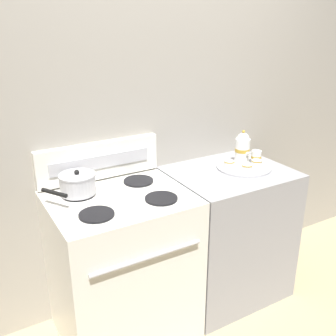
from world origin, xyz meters
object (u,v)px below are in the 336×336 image
stove (123,267)px  teapot (243,148)px  teacup_front (247,168)px  serving_tray (244,167)px  teacup_left (257,164)px  teacup_right (229,165)px  saucepan (77,184)px  creamer_jug (256,157)px

stove → teapot: teapot is taller
stove → teacup_front: size_ratio=8.95×
serving_tray → teapot: 0.12m
stove → teacup_left: size_ratio=8.95×
teacup_left → teacup_front: same height
serving_tray → teacup_left: size_ratio=3.45×
teacup_right → teacup_front: size_ratio=1.00×
teacup_right → saucepan: bearing=172.6°
saucepan → teacup_left: size_ratio=2.95×
serving_tray → teacup_left: bearing=-52.0°
stove → teacup_left: (0.92, -0.06, 0.49)m
saucepan → serving_tray: bearing=-7.5°
teapot → teacup_front: teapot is taller
saucepan → serving_tray: size_ratio=0.86×
stove → saucepan: 0.56m
serving_tray → teapot: size_ratio=1.57×
serving_tray → teacup_front: (-0.06, -0.09, 0.03)m
teacup_left → creamer_jug: bearing=50.1°
serving_tray → teacup_front: bearing=-122.7°
saucepan → stove: bearing=-36.4°
saucepan → teacup_right: bearing=-7.4°
teacup_left → teacup_front: bearing=-164.8°
stove → teapot: bearing=3.3°
teapot → teacup_right: teapot is taller
saucepan → creamer_jug: saucepan is taller
serving_tray → teacup_left: 0.08m
serving_tray → creamer_jug: 0.12m
teacup_left → teacup_right: same height
saucepan → teacup_front: saucepan is taller
creamer_jug → teapot: bearing=152.4°
stove → saucepan: bearing=143.6°
serving_tray → teacup_right: 0.12m
stove → serving_tray: serving_tray is taller
serving_tray → teacup_right: (-0.11, 0.02, 0.03)m
saucepan → teacup_right: 0.95m
teapot → teacup_right: (-0.13, -0.04, -0.08)m
saucepan → serving_tray: 1.06m
serving_tray → teacup_right: size_ratio=3.45×
teacup_front → creamer_jug: creamer_jug is taller
teacup_right → creamer_jug: (0.22, -0.01, 0.02)m
saucepan → teacup_front: size_ratio=2.95×
teapot → creamer_jug: size_ratio=2.68×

